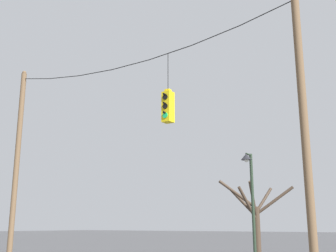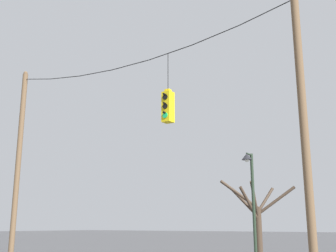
% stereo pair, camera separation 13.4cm
% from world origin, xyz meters
% --- Properties ---
extents(utility_pole_left, '(0.24, 0.24, 8.83)m').
position_xyz_m(utility_pole_left, '(-6.45, 0.02, 4.40)').
color(utility_pole_left, brown).
rests_on(utility_pole_left, ground_plane).
extents(utility_pole_right, '(0.24, 0.24, 8.83)m').
position_xyz_m(utility_pole_right, '(6.45, 0.02, 4.40)').
color(utility_pole_right, brown).
rests_on(utility_pole_right, ground_plane).
extents(span_wire, '(12.91, 0.03, 0.75)m').
position_xyz_m(span_wire, '(0.00, 0.02, 7.96)').
color(span_wire, black).
extents(traffic_light_over_intersection, '(0.34, 0.58, 2.57)m').
position_xyz_m(traffic_light_over_intersection, '(1.77, 0.02, 5.76)').
color(traffic_light_over_intersection, yellow).
extents(street_lamp, '(0.41, 0.71, 4.44)m').
position_xyz_m(street_lamp, '(3.27, 3.49, 3.10)').
color(street_lamp, '#233323').
rests_on(street_lamp, ground_plane).
extents(bare_tree, '(3.33, 2.37, 3.95)m').
position_xyz_m(bare_tree, '(1.24, 8.78, 2.10)').
color(bare_tree, '#423326').
rests_on(bare_tree, ground_plane).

